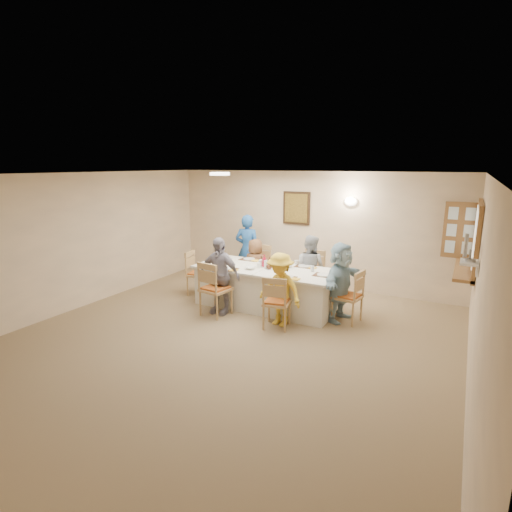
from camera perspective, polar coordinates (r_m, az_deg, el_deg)
The scene contains 49 objects.
ground at distance 6.18m, azimuth -4.61°, elevation -12.34°, with size 7.00×7.00×0.00m, color #897257.
room_walls at distance 5.70m, azimuth -4.88°, elevation 1.55°, with size 7.00×7.00×7.00m.
wall_picture at distance 8.86m, azimuth 5.79°, elevation 6.82°, with size 0.62×0.05×0.72m.
wall_sconce at distance 8.44m, azimuth 13.37°, elevation 7.60°, with size 0.26×0.09×0.18m, color white.
ceiling_light at distance 7.40m, azimuth -5.21°, elevation 11.61°, with size 0.36×0.36×0.05m, color white.
serving_hatch at distance 7.17m, azimuth 29.03°, elevation 2.19°, with size 0.06×1.50×1.15m, color brown.
hatch_sill at distance 7.27m, azimuth 27.63°, elevation -1.77°, with size 0.30×1.50×0.05m, color brown.
shutter_door at distance 7.92m, azimuth 27.13°, elevation 3.27°, with size 0.55×0.04×1.00m, color brown.
fan_shelf at distance 5.86m, azimuth 28.19°, elevation -0.80°, with size 0.22×0.36×0.03m, color white.
desk_fan at distance 5.83m, azimuth 28.05°, elevation 0.66°, with size 0.30×0.30×0.28m, color #A5A5A8, non-canonical shape.
dining_table at distance 7.53m, azimuth 1.46°, elevation -4.48°, with size 2.67×1.13×0.76m, color silver.
chair_back_left at distance 8.45m, azimuth 0.28°, elevation -1.79°, with size 0.47×0.47×0.97m, color tan, non-canonical shape.
chair_back_right at distance 7.98m, azimuth 7.92°, elevation -2.79°, with size 0.47×0.47×0.98m, color tan, non-canonical shape.
chair_front_left at distance 7.13m, azimuth -5.77°, elevation -4.56°, with size 0.48×0.48×1.00m, color tan, non-canonical shape.
chair_front_right at distance 6.58m, azimuth 3.00°, elevation -6.46°, with size 0.43×0.43×0.90m, color tan, non-canonical shape.
chair_left_end at distance 8.30m, azimuth -8.14°, elevation -2.42°, with size 0.44×0.44×0.91m, color tan, non-canonical shape.
chair_right_end at distance 6.99m, azimuth 12.95°, elevation -5.52°, with size 0.44×0.44×0.93m, color tan, non-canonical shape.
diner_back_left at distance 8.33m, azimuth -0.11°, elevation -1.41°, with size 0.57×0.38×1.14m, color brown.
diner_back_right at distance 7.83m, azimuth 7.65°, elevation -1.79°, with size 0.69×0.57×1.32m, color #A3A7B2.
diner_front_left at distance 7.17m, azimuth -5.28°, elevation -2.80°, with size 0.83×0.37×1.40m, color #928C9D.
diner_front_right at distance 6.63m, azimuth 3.46°, elevation -4.80°, with size 0.87×0.60×1.24m, color yellow.
diner_right_end at distance 6.95m, azimuth 12.01°, elevation -3.63°, with size 0.64×1.33×1.37m, color #9DC0D2.
caregiver at distance 8.89m, azimuth -1.23°, elevation 0.93°, with size 0.62×0.46×1.57m, color #2258A5.
placemat_fl at distance 7.36m, azimuth -4.17°, elevation -1.83°, with size 0.37×0.28×0.01m, color #472B19.
plate_fl at distance 7.36m, azimuth -4.17°, elevation -1.75°, with size 0.23×0.23×0.01m, color white.
napkin_fl at distance 7.23m, azimuth -3.18°, elevation -2.04°, with size 0.14×0.14×0.01m, color yellow.
placemat_fr at distance 6.82m, azimuth 4.40°, elevation -3.05°, with size 0.32×0.24×0.01m, color #472B19.
plate_fr at distance 6.81m, azimuth 4.40°, elevation -2.97°, with size 0.24×0.24×0.01m, color white.
napkin_fr at distance 6.70m, azimuth 5.64°, elevation -3.29°, with size 0.14×0.14×0.01m, color yellow.
placemat_bl at distance 8.06m, azimuth -0.98°, elevation -0.49°, with size 0.37×0.28×0.01m, color #472B19.
plate_bl at distance 8.06m, azimuth -0.98°, elevation -0.42°, with size 0.23×0.23×0.01m, color white.
napkin_bl at distance 7.93m, azimuth -0.03°, elevation -0.66°, with size 0.14×0.14×0.01m, color yellow.
placemat_br at distance 7.57m, azimuth 6.98°, elevation -1.49°, with size 0.36×0.27×0.01m, color #472B19.
plate_br at distance 7.56m, azimuth 6.98°, elevation -1.41°, with size 0.25×0.25×0.02m, color white.
napkin_br at distance 7.46m, azimuth 8.13°, elevation -1.68°, with size 0.13×0.13×0.01m, color yellow.
placemat_le at distance 7.97m, azimuth -5.60°, elevation -0.71°, with size 0.33×0.25×0.01m, color #472B19.
plate_le at distance 7.97m, azimuth -5.60°, elevation -0.64°, with size 0.23×0.23×0.01m, color white.
napkin_le at distance 7.83m, azimuth -4.71°, elevation -0.89°, with size 0.13×0.13×0.01m, color yellow.
placemat_re at distance 7.01m, azimuth 9.69°, elevation -2.73°, with size 0.36×0.27×0.01m, color #472B19.
plate_re at distance 7.01m, azimuth 9.69°, elevation -2.65°, with size 0.24×0.24×0.02m, color white.
napkin_re at distance 6.91m, azimuth 10.97°, elevation -2.96°, with size 0.14×0.14×0.01m, color yellow.
teacup_a at distance 7.54m, azimuth -5.12°, elevation -1.22°, with size 0.10×0.10×0.08m, color white.
teacup_b at distance 7.71m, azimuth 5.80°, elevation -0.91°, with size 0.10×0.10×0.08m, color white.
bowl_a at distance 7.32m, azimuth -0.83°, elevation -1.71°, with size 0.21×0.21×0.05m, color white.
bowl_b at distance 7.48m, azimuth 4.44°, elevation -1.35°, with size 0.24×0.24×0.07m, color white.
condiment_ketchup at distance 7.46m, azimuth 1.19°, elevation -0.70°, with size 0.10×0.11×0.23m, color red.
condiment_brown at distance 7.48m, azimuth 1.98°, elevation -0.80°, with size 0.12×0.12×0.20m, color #522A16.
condiment_malt at distance 7.31m, azimuth 1.89°, elevation -1.37°, with size 0.12×0.12×0.14m, color #522A16.
drinking_glass at distance 7.52m, azimuth 0.63°, elevation -1.05°, with size 0.07×0.07×0.11m, color silver.
Camera 1 is at (3.06, -4.68, 2.64)m, focal length 28.00 mm.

